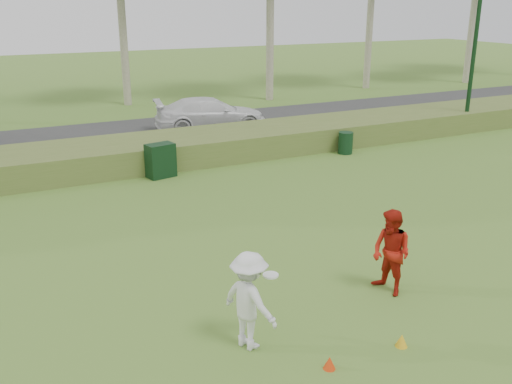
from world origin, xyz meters
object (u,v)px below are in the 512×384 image
player_white (249,301)px  trash_bin (346,143)px  cone_yellow (402,340)px  player_red (391,253)px  cone_orange (329,363)px  lamp_post (480,1)px  utility_cabinet (161,160)px  car_right (210,114)px

player_white → trash_bin: 13.43m
player_white → cone_yellow: (2.33, -1.18, -0.76)m
player_white → cone_yellow: size_ratio=7.45×
player_red → cone_orange: 3.06m
lamp_post → trash_bin: lamp_post is taller
player_red → utility_cabinet: 9.92m
cone_yellow → trash_bin: 13.01m
player_red → cone_orange: bearing=-64.8°
player_white → cone_yellow: bearing=-137.8°
cone_yellow → utility_cabinet: (-0.74, 11.39, 0.45)m
trash_bin → car_right: size_ratio=0.17×
player_white → cone_orange: bearing=-164.1°
cone_orange → player_red: bearing=33.1°
player_red → car_right: bearing=163.4°
player_white → lamp_post: bearing=-76.8°
cone_orange → utility_cabinet: 11.41m
cone_yellow → player_red: bearing=58.0°
lamp_post → cone_yellow: 19.10m
player_white → car_right: 17.08m
lamp_post → player_red: lamp_post is taller
player_white → cone_orange: 1.64m
lamp_post → trash_bin: bearing=-172.9°
trash_bin → lamp_post: bearing=7.1°
lamp_post → player_white: lamp_post is taller
lamp_post → trash_bin: 8.86m
lamp_post → player_red: bearing=-140.5°
player_white → trash_bin: (8.91, 10.04, -0.45)m
cone_orange → player_white: bearing=127.0°
player_red → cone_orange: player_red is taller
player_white → car_right: bearing=-40.7°
lamp_post → utility_cabinet: lamp_post is taller
cone_yellow → utility_cabinet: bearing=93.7°
cone_yellow → car_right: 17.61m
player_white → trash_bin: bearing=-62.6°
car_right → cone_orange: bearing=175.1°
cone_orange → car_right: size_ratio=0.04×
player_red → car_right: (2.39, 15.63, -0.10)m
lamp_post → utility_cabinet: (-14.46, -0.71, -5.02)m
utility_cabinet → player_white: bearing=-110.5°
lamp_post → cone_orange: bearing=-141.5°
lamp_post → car_right: (-10.31, 5.16, -4.81)m
utility_cabinet → trash_bin: 7.32m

